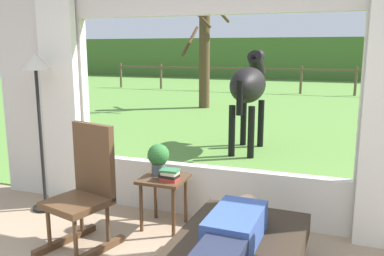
% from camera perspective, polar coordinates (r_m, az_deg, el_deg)
% --- Properties ---
extents(back_wall_with_window, '(5.20, 0.12, 2.55)m').
position_cam_1_polar(back_wall_with_window, '(4.14, 2.11, 3.87)').
color(back_wall_with_window, beige).
rests_on(back_wall_with_window, ground_plane).
extents(curtain_panel_left, '(0.44, 0.10, 2.40)m').
position_cam_1_polar(curtain_panel_left, '(4.81, -18.08, 3.75)').
color(curtain_panel_left, silver).
rests_on(curtain_panel_left, ground_plane).
extents(outdoor_pasture_lawn, '(36.00, 21.68, 0.02)m').
position_cam_1_polar(outdoor_pasture_lawn, '(14.98, 14.59, 4.05)').
color(outdoor_pasture_lawn, '#568438').
rests_on(outdoor_pasture_lawn, ground_plane).
extents(distant_hill_ridge, '(36.00, 2.00, 2.40)m').
position_cam_1_polar(distant_hill_ridge, '(24.70, 16.75, 9.38)').
color(distant_hill_ridge, '#46682D').
rests_on(distant_hill_ridge, ground_plane).
extents(reclining_person, '(0.36, 1.43, 0.22)m').
position_cam_1_polar(reclining_person, '(2.80, 5.22, -15.49)').
color(reclining_person, '#334C8C').
rests_on(reclining_person, recliner_sofa).
extents(rocking_chair, '(0.63, 0.78, 1.12)m').
position_cam_1_polar(rocking_chair, '(3.77, -14.80, -8.26)').
color(rocking_chair, '#4C331E').
rests_on(rocking_chair, ground_plane).
extents(side_table, '(0.44, 0.44, 0.52)m').
position_cam_1_polar(side_table, '(4.06, -4.02, -8.25)').
color(side_table, '#4C331E').
rests_on(side_table, ground_plane).
extents(potted_plant, '(0.22, 0.22, 0.32)m').
position_cam_1_polar(potted_plant, '(4.06, -4.78, -4.16)').
color(potted_plant, '#4C5156').
rests_on(potted_plant, side_table).
extents(book_stack, '(0.19, 0.15, 0.11)m').
position_cam_1_polar(book_stack, '(3.93, -3.18, -6.65)').
color(book_stack, '#B22D28').
rests_on(book_stack, side_table).
extents(floor_lamp_left, '(0.32, 0.32, 1.74)m').
position_cam_1_polar(floor_lamp_left, '(4.61, -21.11, 5.77)').
color(floor_lamp_left, black).
rests_on(floor_lamp_left, ground_plane).
extents(horse, '(0.58, 1.81, 1.73)m').
position_cam_1_polar(horse, '(7.00, 8.09, 5.98)').
color(horse, black).
rests_on(horse, outdoor_pasture_lawn).
extents(pasture_tree, '(1.28, 1.31, 3.29)m').
position_cam_1_polar(pasture_tree, '(12.09, 1.72, 10.10)').
color(pasture_tree, '#4C3823').
rests_on(pasture_tree, outdoor_pasture_lawn).
extents(pasture_fence_line, '(16.10, 0.10, 1.10)m').
position_cam_1_polar(pasture_fence_line, '(16.49, 15.20, 7.21)').
color(pasture_fence_line, brown).
rests_on(pasture_fence_line, outdoor_pasture_lawn).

